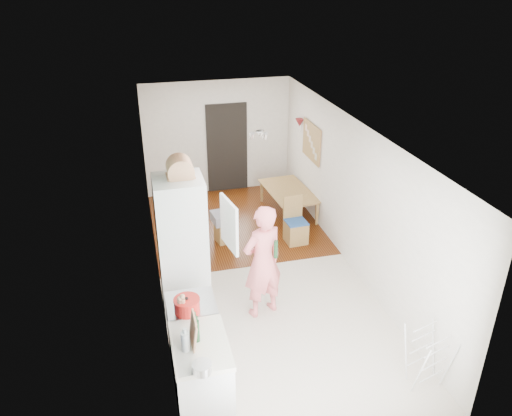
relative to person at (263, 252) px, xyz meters
name	(u,v)px	position (x,y,z in m)	size (l,w,h in m)	color
room_shell	(257,205)	(0.18, 1.04, 0.22)	(3.20, 7.00, 2.50)	silver
floor	(257,272)	(0.18, 1.04, -1.03)	(3.20, 7.00, 0.01)	beige
wood_floor_overlay	(234,222)	(0.18, 2.89, -1.02)	(3.20, 3.30, 0.01)	#562E0E
sage_wall_panel	(162,248)	(-1.41, -0.96, 0.82)	(0.02, 3.00, 1.30)	slate
tile_splashback	(172,331)	(-1.40, -1.51, 0.12)	(0.02, 1.90, 0.50)	black
doorway_recess	(227,148)	(0.38, 4.52, -0.03)	(0.90, 0.04, 2.00)	black
base_cabinet	(202,377)	(-1.12, -1.51, -0.60)	(0.60, 0.90, 0.86)	silver
worktop	(200,345)	(-1.12, -1.51, -0.14)	(0.62, 0.92, 0.06)	beige
range_cooker	(193,333)	(-1.12, -0.76, -0.59)	(0.60, 0.60, 0.88)	silver
cooker_top	(191,304)	(-1.12, -0.76, -0.13)	(0.60, 0.60, 0.04)	silver
fridge_housing	(183,250)	(-1.09, 0.26, 0.05)	(0.66, 0.66, 2.15)	silver
fridge_door	(229,225)	(-0.48, -0.04, 0.52)	(0.56, 0.04, 0.70)	silver
fridge_interior	(203,217)	(-0.78, 0.26, 0.52)	(0.02, 0.52, 0.66)	white
pinboard	(312,142)	(1.76, 2.94, 0.52)	(0.03, 0.90, 0.70)	#B2794E
pinboard_frame	(311,142)	(1.75, 2.94, 0.52)	(0.01, 0.94, 0.74)	olive
wall_sconce	(300,123)	(1.72, 3.59, 0.72)	(0.18, 0.18, 0.16)	maroon
person	(263,252)	(0.00, 0.00, 0.00)	(0.75, 0.49, 2.05)	#F5777B
dining_table	(289,203)	(1.38, 3.03, -0.80)	(1.27, 0.71, 0.45)	olive
dining_chair	(296,221)	(1.12, 1.84, -0.59)	(0.37, 0.37, 0.88)	olive
stool	(224,232)	(-0.14, 2.20, -0.82)	(0.31, 0.31, 0.41)	olive
grey_drape	(223,217)	(-0.15, 2.20, -0.52)	(0.41, 0.41, 0.18)	gray
drying_rack	(427,358)	(1.56, -1.84, -0.64)	(0.40, 0.36, 0.77)	silver
bread_bin	(180,169)	(-1.04, 0.33, 1.22)	(0.37, 0.35, 0.19)	tan
red_casserole	(187,305)	(-1.18, -0.93, -0.01)	(0.32, 0.32, 0.19)	red
steel_pan	(202,368)	(-1.15, -1.94, -0.05)	(0.21, 0.21, 0.10)	silver
held_bottle	(276,249)	(0.14, -0.15, 0.12)	(0.06, 0.06, 0.26)	#183D1E
bottle_a	(197,331)	(-1.14, -1.47, 0.03)	(0.06, 0.06, 0.27)	#183D1E
bottle_b	(195,327)	(-1.14, -1.41, 0.03)	(0.06, 0.06, 0.28)	#183D1E
bottle_c	(186,341)	(-1.27, -1.58, 0.01)	(0.10, 0.10, 0.23)	silver
pepper_mill_front	(180,308)	(-1.26, -0.98, 0.00)	(0.06, 0.06, 0.21)	tan
pepper_mill_back	(183,307)	(-1.23, -0.98, 0.01)	(0.06, 0.06, 0.23)	tan
chopping_boards	(193,331)	(-1.18, -1.51, 0.07)	(0.04, 0.26, 0.35)	tan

